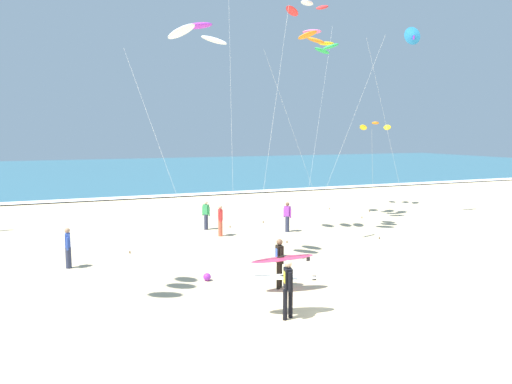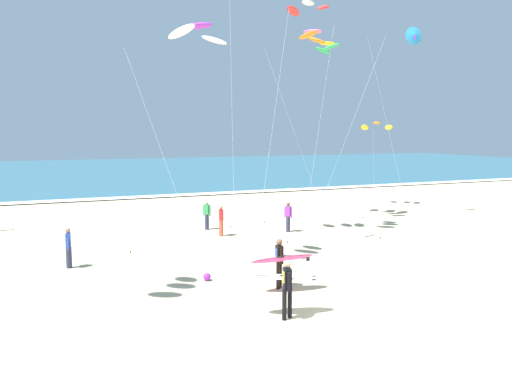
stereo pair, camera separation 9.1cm
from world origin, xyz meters
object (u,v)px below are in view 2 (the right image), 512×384
Objects in this scene: surfer_lead at (281,259)px; beach_ball at (207,277)px; kite_arc_amber_extra at (377,126)px; bystander_purple_top at (288,217)px; kite_arc_violet_high at (198,33)px; surfer_trailing at (286,281)px; bystander_red_top at (221,220)px; kite_arc_golden_near at (327,47)px; kite_delta_cobalt_far at (414,37)px; bystander_blue_top at (69,248)px; kite_arc_rose_outer at (313,36)px; kite_arc_ivory_low at (308,8)px; bystander_green_top at (207,215)px.

beach_ball is (-1.99, 1.94, -0.91)m from surfer_lead.
kite_arc_amber_extra is 12.89m from bystander_purple_top.
kite_arc_amber_extra is at bearing 34.58° from kite_arc_violet_high.
surfer_trailing is 11.56m from bystander_red_top.
bystander_purple_top is (-3.49, -2.18, -9.30)m from kite_arc_golden_near.
kite_arc_amber_extra is (1.02, 4.88, -5.29)m from kite_delta_cobalt_far.
surfer_lead is 0.21× the size of kite_arc_golden_near.
bystander_blue_top is at bearing -159.81° from kite_arc_golden_near.
kite_arc_violet_high is at bearing -150.68° from kite_arc_rose_outer.
bystander_blue_top is (-20.10, -4.66, -10.17)m from kite_delta_cobalt_far.
kite_arc_ivory_low is at bearing -155.56° from kite_arc_amber_extra.
bystander_green_top is at bearing 179.51° from kite_arc_golden_near.
kite_arc_amber_extra is 3.78× the size of bystander_blue_top.
surfer_trailing is 1.34× the size of bystander_red_top.
kite_delta_cobalt_far is at bearing -13.28° from kite_arc_ivory_low.
kite_arc_violet_high is 5.88× the size of bystander_blue_top.
bystander_blue_top is (-7.24, -5.41, 0.00)m from bystander_green_top.
kite_arc_violet_high is at bearing -18.82° from bystander_blue_top.
beach_ball is (-9.22, -9.86, -12.28)m from kite_arc_ivory_low.
surfer_trailing reaches higher than bystander_green_top.
kite_arc_rose_outer is 10.33m from bystander_red_top.
kite_arc_amber_extra is (16.26, 11.21, -3.28)m from kite_arc_violet_high.
beach_ball is at bearing -133.77° from bystander_purple_top.
beach_ball is at bearing -138.06° from kite_arc_golden_near.
kite_arc_violet_high is (-0.69, 6.27, 7.93)m from surfer_trailing.
kite_arc_violet_high is at bearing -116.28° from bystander_red_top.
kite_arc_golden_near is at bearing 172.99° from kite_delta_cobalt_far.
bystander_purple_top is 5.68× the size of beach_ball.
beach_ball is (-7.43, -5.98, -9.89)m from kite_arc_rose_outer.
bystander_green_top is (-7.30, 0.06, -9.30)m from kite_arc_golden_near.
kite_arc_golden_near reaches higher than bystander_blue_top.
kite_delta_cobalt_far is 41.44× the size of beach_ball.
bystander_purple_top is at bearing -148.00° from kite_arc_golden_near.
kite_arc_golden_near is 8.97m from kite_arc_amber_extra.
kite_arc_amber_extra reaches higher than beach_ball.
kite_arc_ivory_low is 2.12× the size of kite_arc_amber_extra.
surfer_lead is 16.36m from kite_arc_golden_near.
surfer_lead is at bearing -95.85° from bystander_red_top.
bystander_blue_top is at bearing 139.00° from surfer_lead.
bystander_purple_top is (3.64, -0.31, 0.00)m from bystander_red_top.
kite_delta_cobalt_far reaches higher than beach_ball.
bystander_green_top is (0.77, 11.04, -0.23)m from surfer_lead.
bystander_blue_top is (-7.41, -3.48, 0.00)m from bystander_red_top.
kite_arc_rose_outer is at bearing -130.68° from kite_arc_golden_near.
kite_arc_rose_outer is 1.72× the size of kite_arc_amber_extra.
surfer_trailing is 0.17× the size of kite_arc_ivory_low.
surfer_trailing is 1.34× the size of bystander_green_top.
bystander_green_top is 9.04m from bystander_blue_top.
bystander_purple_top is 11.49m from bystander_blue_top.
kite_arc_rose_outer is 9.30m from bystander_purple_top.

